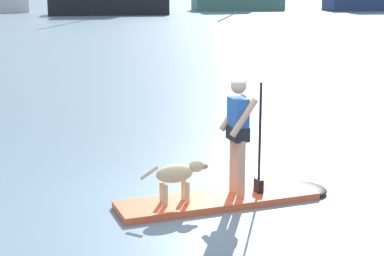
{
  "coord_description": "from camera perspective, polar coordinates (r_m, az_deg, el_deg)",
  "views": [
    {
      "loc": [
        -3.58,
        -8.03,
        3.2
      ],
      "look_at": [
        0.0,
        1.0,
        0.9
      ],
      "focal_mm": 60.37,
      "sensor_mm": 36.0,
      "label": 1
    }
  ],
  "objects": [
    {
      "name": "ground_plane",
      "position": [
        9.35,
        2.28,
        -6.69
      ],
      "size": [
        400.0,
        400.0,
        0.0
      ],
      "primitive_type": "plane",
      "color": "slate"
    },
    {
      "name": "dog",
      "position": [
        8.99,
        -1.26,
        -4.16
      ],
      "size": [
        1.0,
        0.23,
        0.59
      ],
      "color": "#CCB78C",
      "rests_on": "paddleboard"
    },
    {
      "name": "person_paddler",
      "position": [
        9.16,
        4.17,
        -0.01
      ],
      "size": [
        0.61,
        0.48,
        1.71
      ],
      "color": "tan",
      "rests_on": "paddleboard"
    },
    {
      "name": "paddleboard",
      "position": [
        9.42,
        3.55,
        -6.23
      ],
      "size": [
        3.23,
        0.8,
        0.1
      ],
      "color": "#E55933",
      "rests_on": "ground_plane"
    }
  ]
}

